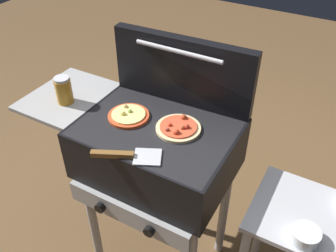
{
  "coord_description": "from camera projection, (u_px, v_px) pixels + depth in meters",
  "views": [
    {
      "loc": [
        0.61,
        -1.0,
        1.81
      ],
      "look_at": [
        0.05,
        0.0,
        0.92
      ],
      "focal_mm": 39.05,
      "sensor_mm": 36.0,
      "label": 1
    }
  ],
  "objects": [
    {
      "name": "grill_lid_open",
      "position": [
        183.0,
        71.0,
        1.54
      ],
      "size": [
        0.63,
        0.09,
        0.3
      ],
      "color": "black",
      "rests_on": "grill"
    },
    {
      "name": "grill",
      "position": [
        155.0,
        152.0,
        1.58
      ],
      "size": [
        0.96,
        0.53,
        0.9
      ],
      "color": "black",
      "rests_on": "ground_plane"
    },
    {
      "name": "prep_table",
      "position": [
        301.0,
        249.0,
        1.46
      ],
      "size": [
        0.44,
        0.36,
        0.73
      ],
      "color": "#B2B2B7",
      "rests_on": "ground_plane"
    },
    {
      "name": "spatula",
      "position": [
        127.0,
        155.0,
        1.34
      ],
      "size": [
        0.26,
        0.16,
        0.02
      ],
      "color": "#B7BABF",
      "rests_on": "grill"
    },
    {
      "name": "pizza_pepperoni",
      "position": [
        178.0,
        128.0,
        1.46
      ],
      "size": [
        0.18,
        0.18,
        0.04
      ],
      "color": "beige",
      "rests_on": "grill"
    },
    {
      "name": "topping_bowl_near",
      "position": [
        305.0,
        236.0,
        1.24
      ],
      "size": [
        0.1,
        0.1,
        0.04
      ],
      "color": "silver",
      "rests_on": "prep_table"
    },
    {
      "name": "pizza_cheese",
      "position": [
        128.0,
        115.0,
        1.53
      ],
      "size": [
        0.17,
        0.17,
        0.03
      ],
      "color": "#C64723",
      "rests_on": "grill"
    },
    {
      "name": "sauce_jar",
      "position": [
        64.0,
        90.0,
        1.59
      ],
      "size": [
        0.07,
        0.07,
        0.12
      ],
      "color": "#B77A1E",
      "rests_on": "grill"
    }
  ]
}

